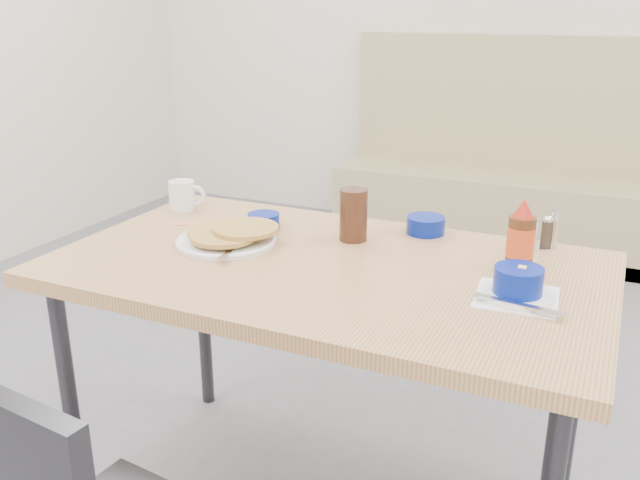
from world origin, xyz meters
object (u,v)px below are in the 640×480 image
at_px(creamer_bowl, 264,221).
at_px(booth_bench, 500,188).
at_px(pancake_plate, 228,236).
at_px(condiment_caddy, 539,234).
at_px(amber_tumbler, 353,215).
at_px(grits_setting, 518,285).
at_px(butter_bowl, 426,225).
at_px(syrup_bottle, 521,238).
at_px(coffee_mug, 183,195).
at_px(dining_table, 326,284).

bearing_deg(creamer_bowl, booth_bench, 83.07).
xyz_separation_m(pancake_plate, condiment_caddy, (0.78, 0.32, 0.02)).
distance_m(pancake_plate, amber_tumbler, 0.35).
bearing_deg(amber_tumbler, condiment_caddy, 17.32).
bearing_deg(pancake_plate, grits_setting, -3.33).
distance_m(butter_bowl, syrup_bottle, 0.34).
bearing_deg(grits_setting, amber_tumbler, 155.78).
height_order(grits_setting, butter_bowl, grits_setting).
bearing_deg(booth_bench, syrup_bottle, -79.16).
relative_size(pancake_plate, grits_setting, 1.36).
bearing_deg(pancake_plate, syrup_bottle, 11.20).
bearing_deg(condiment_caddy, syrup_bottle, -122.19).
bearing_deg(creamer_bowl, syrup_bottle, -1.15).
relative_size(pancake_plate, condiment_caddy, 2.65).
bearing_deg(grits_setting, coffee_mug, 166.29).
bearing_deg(creamer_bowl, dining_table, -32.60).
bearing_deg(syrup_bottle, pancake_plate, -168.80).
bearing_deg(amber_tumbler, syrup_bottle, -2.77).
height_order(creamer_bowl, amber_tumbler, amber_tumbler).
relative_size(grits_setting, syrup_bottle, 1.18).
relative_size(grits_setting, condiment_caddy, 1.95).
distance_m(dining_table, condiment_caddy, 0.59).
bearing_deg(booth_bench, butter_bowl, -85.72).
height_order(booth_bench, amber_tumbler, booth_bench).
relative_size(creamer_bowl, butter_bowl, 0.86).
bearing_deg(syrup_bottle, grits_setting, -81.62).
height_order(booth_bench, grits_setting, booth_bench).
bearing_deg(creamer_bowl, condiment_caddy, 11.64).
bearing_deg(pancake_plate, condiment_caddy, 22.37).
height_order(pancake_plate, syrup_bottle, syrup_bottle).
xyz_separation_m(grits_setting, syrup_bottle, (-0.03, 0.20, 0.05)).
xyz_separation_m(coffee_mug, butter_bowl, (0.78, 0.09, -0.02)).
bearing_deg(dining_table, condiment_caddy, 35.46).
relative_size(booth_bench, condiment_caddy, 17.62).
bearing_deg(amber_tumbler, dining_table, -89.02).
bearing_deg(booth_bench, amber_tumbler, -90.08).
distance_m(dining_table, coffee_mug, 0.67).
xyz_separation_m(booth_bench, syrup_bottle, (0.45, -2.37, 0.49)).
bearing_deg(condiment_caddy, amber_tumbler, 173.09).
bearing_deg(condiment_caddy, dining_table, -168.77).
height_order(amber_tumbler, condiment_caddy, amber_tumbler).
xyz_separation_m(condiment_caddy, syrup_bottle, (-0.02, -0.17, 0.04)).
distance_m(creamer_bowl, syrup_bottle, 0.74).
relative_size(pancake_plate, amber_tumbler, 1.95).
bearing_deg(pancake_plate, coffee_mug, 144.11).
xyz_separation_m(coffee_mug, amber_tumbler, (0.61, -0.05, 0.03)).
relative_size(coffee_mug, condiment_caddy, 1.11).
distance_m(coffee_mug, syrup_bottle, 1.07).
bearing_deg(amber_tumbler, grits_setting, -24.22).
xyz_separation_m(grits_setting, amber_tumbler, (-0.49, 0.22, 0.04)).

